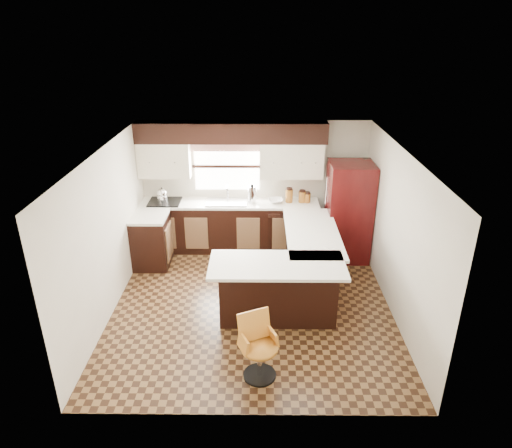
{
  "coord_description": "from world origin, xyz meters",
  "views": [
    {
      "loc": [
        0.11,
        -5.97,
        4.0
      ],
      "look_at": [
        0.05,
        0.45,
        1.15
      ],
      "focal_mm": 32.0,
      "sensor_mm": 36.0,
      "label": 1
    }
  ],
  "objects_px": {
    "peninsula_return": "(278,291)",
    "bar_chair": "(260,349)",
    "peninsula_long": "(308,259)",
    "refrigerator": "(348,212)"
  },
  "relations": [
    {
      "from": "peninsula_return",
      "to": "refrigerator",
      "type": "bearing_deg",
      "value": 55.52
    },
    {
      "from": "peninsula_long",
      "to": "refrigerator",
      "type": "distance_m",
      "value": 1.32
    },
    {
      "from": "peninsula_return",
      "to": "bar_chair",
      "type": "height_order",
      "value": "peninsula_return"
    },
    {
      "from": "refrigerator",
      "to": "peninsula_long",
      "type": "bearing_deg",
      "value": -129.99
    },
    {
      "from": "peninsula_return",
      "to": "refrigerator",
      "type": "distance_m",
      "value": 2.38
    },
    {
      "from": "peninsula_long",
      "to": "peninsula_return",
      "type": "xyz_separation_m",
      "value": [
        -0.53,
        -0.97,
        0.0
      ]
    },
    {
      "from": "peninsula_return",
      "to": "refrigerator",
      "type": "relative_size",
      "value": 0.92
    },
    {
      "from": "peninsula_long",
      "to": "refrigerator",
      "type": "xyz_separation_m",
      "value": [
        0.8,
        0.95,
        0.45
      ]
    },
    {
      "from": "peninsula_return",
      "to": "bar_chair",
      "type": "relative_size",
      "value": 1.97
    },
    {
      "from": "peninsula_return",
      "to": "bar_chair",
      "type": "xyz_separation_m",
      "value": [
        -0.26,
        -1.24,
        -0.03
      ]
    }
  ]
}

